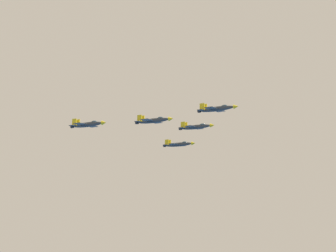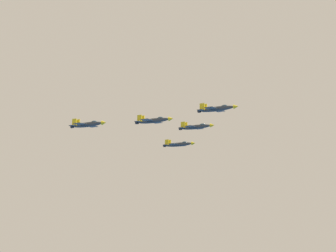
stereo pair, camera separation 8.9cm
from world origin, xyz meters
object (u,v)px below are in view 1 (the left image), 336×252
object	(u,v)px
jet_left_wingman	(196,127)
jet_left_outer	(179,144)
jet_right_wingman	(153,120)
jet_right_outer	(88,124)
jet_lead	(217,109)

from	to	relation	value
jet_left_wingman	jet_left_outer	size ratio (longest dim) A/B	1.00
jet_right_wingman	jet_left_outer	distance (m)	51.01
jet_left_outer	jet_right_outer	bearing A→B (deg)	-90.28
jet_left_outer	jet_left_wingman	bearing A→B (deg)	-40.64
jet_lead	jet_right_outer	size ratio (longest dim) A/B	1.03
jet_left_wingman	jet_right_wingman	size ratio (longest dim) A/B	1.03
jet_left_outer	jet_right_outer	distance (m)	63.25
jet_left_wingman	jet_left_outer	world-z (taller)	jet_left_wingman
jet_left_wingman	jet_left_outer	bearing A→B (deg)	140.24
jet_left_outer	jet_lead	bearing A→B (deg)	-40.64
jet_right_outer	jet_left_wingman	bearing A→B (deg)	68.54
jet_left_outer	jet_right_outer	world-z (taller)	jet_right_outer
jet_lead	jet_left_wingman	bearing A→B (deg)	140.18
jet_lead	jet_right_outer	xyz separation A→B (m)	(-37.74, 30.99, -7.15)
jet_right_outer	jet_lead	bearing A→B (deg)	40.31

